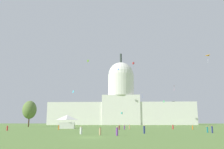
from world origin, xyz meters
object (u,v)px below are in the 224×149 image
at_px(person_orange_mid_left, 193,127).
at_px(kite_blue_high, 118,69).
at_px(kite_red_high, 133,63).
at_px(kite_black_low, 173,102).
at_px(person_tan_edge_west, 130,127).
at_px(person_tan_edge_east, 100,131).
at_px(person_teal_near_tree_west, 207,130).
at_px(person_red_near_tent, 173,127).
at_px(kite_lime_high, 88,61).
at_px(person_maroon_deep_crowd, 119,127).
at_px(person_navy_mid_center, 144,129).
at_px(event_tent, 67,122).
at_px(person_purple_front_left, 117,132).
at_px(person_red_front_center, 7,128).
at_px(capitol_building, 121,104).
at_px(person_white_lawn_far_right, 81,131).
at_px(kite_white_mid, 141,93).
at_px(kite_green_low, 164,101).
at_px(kite_cyan_mid, 73,92).
at_px(kite_pink_mid, 174,87).
at_px(person_navy_front_right, 212,129).
at_px(person_purple_mid_right, 124,127).
at_px(kite_orange_mid, 209,57).
at_px(kite_turquoise_low, 122,113).
at_px(tree_west_far, 30,110).

distance_m(person_orange_mid_left, kite_blue_high, 93.77).
bearing_deg(kite_blue_high, kite_red_high, -35.03).
bearing_deg(kite_black_low, person_tan_edge_west, 63.01).
relative_size(person_tan_edge_east, person_teal_near_tree_west, 0.96).
xyz_separation_m(person_red_near_tent, kite_lime_high, (-45.03, 98.48, 49.18)).
height_order(person_maroon_deep_crowd, person_teal_near_tree_west, person_maroon_deep_crowd).
distance_m(person_navy_mid_center, kite_black_low, 113.46).
height_order(event_tent, person_navy_mid_center, event_tent).
xyz_separation_m(person_purple_front_left, person_red_front_center, (-31.67, 24.10, -0.04)).
relative_size(capitol_building, person_red_front_center, 83.66).
height_order(person_white_lawn_far_right, kite_white_mid, kite_white_mid).
relative_size(person_tan_edge_east, kite_red_high, 0.35).
distance_m(person_maroon_deep_crowd, person_teal_near_tree_west, 28.83).
distance_m(person_tan_edge_west, person_red_front_center, 38.30).
relative_size(person_orange_mid_left, kite_green_low, 1.56).
height_order(capitol_building, person_orange_mid_left, capitol_building).
height_order(person_maroon_deep_crowd, kite_lime_high, kite_lime_high).
height_order(person_orange_mid_left, person_maroon_deep_crowd, person_maroon_deep_crowd).
relative_size(person_tan_edge_east, kite_cyan_mid, 1.05).
height_order(event_tent, person_purple_front_left, event_tent).
height_order(kite_pink_mid, kite_green_low, kite_pink_mid).
relative_size(person_navy_front_right, kite_pink_mid, 0.83).
relative_size(person_purple_mid_right, kite_white_mid, 0.56).
xyz_separation_m(person_maroon_deep_crowd, kite_red_high, (8.57, 98.72, 44.88)).
distance_m(person_red_front_center, kite_lime_high, 125.84).
bearing_deg(person_purple_mid_right, kite_pink_mid, 151.91).
xyz_separation_m(kite_orange_mid, kite_cyan_mid, (-59.96, 42.73, -7.19)).
xyz_separation_m(person_orange_mid_left, person_maroon_deep_crowd, (-23.65, -3.50, 0.04)).
distance_m(kite_black_low, kite_red_high, 42.13).
bearing_deg(kite_cyan_mid, kite_green_low, -118.52).
relative_size(kite_pink_mid, kite_orange_mid, 0.80).
height_order(person_purple_front_left, kite_black_low, kite_black_low).
distance_m(person_tan_edge_west, kite_red_high, 102.57).
xyz_separation_m(kite_orange_mid, kite_red_high, (-24.72, 87.32, 19.49)).
xyz_separation_m(person_red_front_center, kite_lime_high, (4.36, 115.74, 49.18)).
bearing_deg(kite_turquoise_low, event_tent, -66.93).
xyz_separation_m(tree_west_far, person_red_front_center, (16.06, -55.51, -7.90)).
height_order(person_navy_mid_center, person_maroon_deep_crowd, person_navy_mid_center).
bearing_deg(kite_orange_mid, kite_blue_high, -11.74).
bearing_deg(kite_black_low, event_tent, 47.44).
height_order(tree_west_far, person_maroon_deep_crowd, tree_west_far).
distance_m(tree_west_far, person_navy_mid_center, 89.13).
bearing_deg(kite_green_low, person_navy_mid_center, -31.08).
xyz_separation_m(capitol_building, kite_turquoise_low, (0.90, -31.81, -9.02)).
xyz_separation_m(person_navy_mid_center, person_maroon_deep_crowd, (-5.87, 25.32, -0.14)).
relative_size(person_white_lawn_far_right, person_teal_near_tree_west, 1.03).
bearing_deg(person_red_front_center, capitol_building, -57.55).
xyz_separation_m(kite_orange_mid, kite_turquoise_low, (-33.83, 95.75, -17.06)).
distance_m(capitol_building, kite_green_low, 108.29).
bearing_deg(person_white_lawn_far_right, kite_black_low, -11.20).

